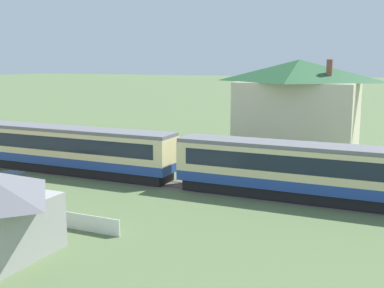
{
  "coord_description": "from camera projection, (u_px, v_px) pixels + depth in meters",
  "views": [
    {
      "loc": [
        -3.99,
        -36.11,
        10.35
      ],
      "look_at": [
        -22.0,
        3.32,
        2.89
      ],
      "focal_mm": 45.0,
      "sensor_mm": 36.0,
      "label": 1
    }
  ],
  "objects": [
    {
      "name": "passenger_train",
      "position": [
        181.0,
        158.0,
        40.28
      ],
      "size": [
        88.49,
        3.24,
        4.29
      ],
      "color": "#234293",
      "rests_on": "ground_plane"
    },
    {
      "name": "railway_track",
      "position": [
        98.0,
        176.0,
        44.14
      ],
      "size": [
        149.09,
        3.6,
        0.04
      ],
      "color": "#665B51",
      "rests_on": "ground_plane"
    },
    {
      "name": "station_house_dark_green_roof",
      "position": [
        298.0,
        106.0,
        53.87
      ],
      "size": [
        13.73,
        9.67,
        10.56
      ],
      "color": "beige",
      "rests_on": "ground_plane"
    },
    {
      "name": "parked_car_orange",
      "position": [
        12.0,
        181.0,
        39.48
      ],
      "size": [
        4.08,
        1.82,
        1.34
      ],
      "rotation": [
        0.0,
        0.0,
        -0.01
      ],
      "color": "orange",
      "rests_on": "ground_plane"
    }
  ]
}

